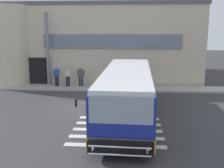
# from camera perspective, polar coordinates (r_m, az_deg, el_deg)

# --- Properties ---
(ground_plane) EXTENTS (80.00, 90.00, 0.02)m
(ground_plane) POSITION_cam_1_polar(r_m,az_deg,el_deg) (17.72, -4.65, -4.52)
(ground_plane) COLOR #353538
(ground_plane) RESTS_ON ground
(bay_paint_stripes) EXTENTS (4.40, 3.96, 0.01)m
(bay_paint_stripes) POSITION_cam_1_polar(r_m,az_deg,el_deg) (13.56, 1.11, -9.63)
(bay_paint_stripes) COLOR silver
(bay_paint_stripes) RESTS_ON ground
(terminal_building) EXTENTS (19.35, 13.80, 7.08)m
(terminal_building) POSITION_cam_1_polar(r_m,az_deg,el_deg) (28.58, -2.57, 8.92)
(terminal_building) COLOR beige
(terminal_building) RESTS_ON ground
(boarding_curb) EXTENTS (21.55, 2.00, 0.15)m
(boarding_curb) POSITION_cam_1_polar(r_m,az_deg,el_deg) (22.31, -2.79, -0.86)
(boarding_curb) COLOR #9E9B93
(boarding_curb) RESTS_ON ground
(entry_support_column) EXTENTS (0.28, 0.28, 6.03)m
(entry_support_column) POSITION_cam_1_polar(r_m,az_deg,el_deg) (23.34, -13.33, 7.08)
(entry_support_column) COLOR slate
(entry_support_column) RESTS_ON boarding_curb
(bus_main_foreground) EXTENTS (3.30, 10.80, 2.70)m
(bus_main_foreground) POSITION_cam_1_polar(r_m,az_deg,el_deg) (14.93, 3.16, -2.27)
(bus_main_foreground) COLOR navy
(bus_main_foreground) RESTS_ON ground
(passenger_near_column) EXTENTS (0.41, 0.48, 1.68)m
(passenger_near_column) POSITION_cam_1_polar(r_m,az_deg,el_deg) (22.93, -11.51, 1.82)
(passenger_near_column) COLOR #1E2338
(passenger_near_column) RESTS_ON boarding_curb
(passenger_by_doorway) EXTENTS (0.51, 0.52, 1.68)m
(passenger_by_doorway) POSITION_cam_1_polar(r_m,az_deg,el_deg) (22.70, -9.34, 1.89)
(passenger_by_doorway) COLOR #1E2338
(passenger_by_doorway) RESTS_ON boarding_curb
(passenger_at_curb_edge) EXTENTS (0.58, 0.29, 1.68)m
(passenger_at_curb_edge) POSITION_cam_1_polar(r_m,az_deg,el_deg) (22.61, -6.55, 1.84)
(passenger_at_curb_edge) COLOR #1E2338
(passenger_at_curb_edge) RESTS_ON boarding_curb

